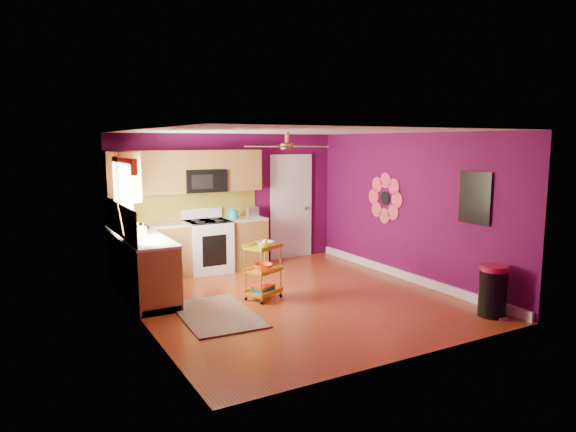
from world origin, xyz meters
TOP-DOWN VIEW (x-y plane):
  - ground at (0.00, 0.00)m, footprint 5.00×5.00m
  - room_envelope at (0.03, 0.00)m, footprint 4.54×5.04m
  - lower_cabinets at (-1.35, 1.82)m, footprint 2.81×2.31m
  - electric_range at (-0.55, 2.17)m, footprint 0.76×0.66m
  - upper_cabinetry at (-1.24, 2.17)m, footprint 2.80×2.30m
  - left_window at (-2.22, 1.05)m, footprint 0.08×1.35m
  - panel_door at (1.35, 2.47)m, footprint 0.95×0.11m
  - right_wall_art at (2.23, -0.34)m, footprint 0.04×2.74m
  - ceiling_fan at (0.00, 0.20)m, footprint 1.01×1.01m
  - shag_rug at (-1.29, -0.15)m, footprint 1.04×1.62m
  - rolling_cart at (-0.40, 0.20)m, footprint 0.60×0.53m
  - trash_can at (1.97, -2.00)m, footprint 0.45×0.45m
  - teal_kettle at (-0.05, 2.17)m, footprint 0.18×0.18m
  - toaster at (0.40, 2.28)m, footprint 0.22×0.15m
  - soap_bottle_a at (-1.89, 1.34)m, footprint 0.08×0.08m
  - soap_bottle_b at (-1.96, 1.40)m, footprint 0.14×0.14m
  - counter_dish at (-1.89, 1.71)m, footprint 0.26×0.26m
  - counter_cup at (-2.05, 0.97)m, footprint 0.12×0.12m

SIDE VIEW (x-z plane):
  - ground at x=0.00m, z-range 0.00..0.00m
  - shag_rug at x=-1.29m, z-range 0.00..0.02m
  - trash_can at x=1.97m, z-range 0.00..0.70m
  - lower_cabinets at x=-1.35m, z-range -0.04..0.90m
  - rolling_cart at x=-0.40m, z-range 0.01..0.92m
  - electric_range at x=-0.55m, z-range -0.08..1.05m
  - counter_dish at x=-1.89m, z-range 0.94..1.00m
  - counter_cup at x=-2.05m, z-range 0.94..1.04m
  - teal_kettle at x=-0.05m, z-range 0.92..1.13m
  - panel_door at x=1.35m, z-range -0.05..2.10m
  - toaster at x=0.40m, z-range 0.94..1.12m
  - soap_bottle_a at x=-1.89m, z-range 0.94..1.12m
  - soap_bottle_b at x=-1.96m, z-range 0.94..1.12m
  - right_wall_art at x=2.23m, z-range 0.92..1.96m
  - room_envelope at x=0.03m, z-range 0.37..2.89m
  - left_window at x=-2.22m, z-range 1.20..2.28m
  - upper_cabinetry at x=-1.24m, z-range 1.17..2.43m
  - ceiling_fan at x=0.00m, z-range 2.16..2.42m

